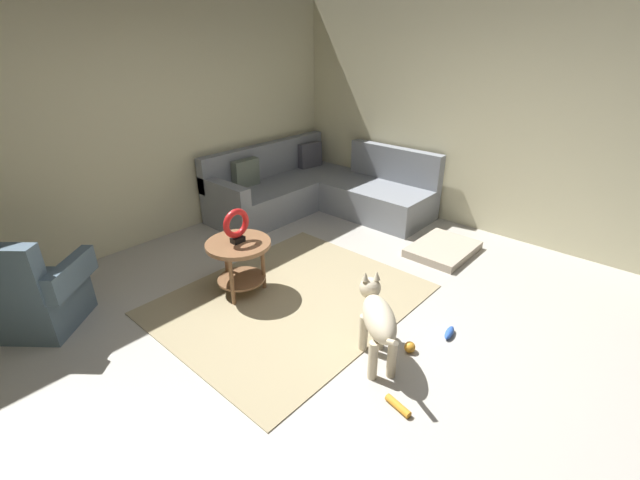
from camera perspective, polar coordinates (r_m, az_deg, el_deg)
The scene contains 13 objects.
ground_plane at distance 3.61m, azimuth 2.45°, elevation -13.83°, with size 6.00×6.00×0.10m, color #B7B2A8.
wall_back at distance 5.22m, azimuth -23.83°, elevation 13.89°, with size 6.00×0.12×2.70m, color beige.
wall_right at distance 5.47m, azimuth 23.40°, elevation 14.42°, with size 0.12×6.00×2.70m, color beige.
area_rug at distance 4.04m, azimuth -3.93°, elevation -7.95°, with size 2.30×1.90×0.01m, color tan.
sectional_couch at distance 5.93m, azimuth -0.42°, elevation 6.62°, with size 2.20×2.25×0.88m.
armchair at distance 4.23m, azimuth -34.29°, elevation -6.19°, with size 0.97×1.00×0.88m.
side_table at distance 4.00m, azimuth -10.83°, elevation -1.86°, with size 0.60×0.60×0.54m.
torus_sculpture at distance 3.88m, azimuth -11.19°, elevation 1.99°, with size 0.28×0.08×0.33m.
dog_bed_mat at distance 5.03m, azimuth 16.21°, elevation -1.18°, with size 0.80×0.60×0.09m, color #B2A38E.
dog at distance 3.19m, azimuth 7.73°, elevation -10.35°, with size 0.60×0.67×0.63m.
dog_toy_ball at distance 3.50m, azimuth 11.99°, elevation -13.91°, with size 0.09×0.09×0.09m, color orange.
dog_toy_rope at distance 3.08m, azimuth 10.45°, elevation -21.08°, with size 0.05×0.05×0.20m, color orange.
dog_toy_bone at distance 3.75m, azimuth 17.01°, elevation -11.83°, with size 0.18×0.06×0.06m, color blue.
Camera 1 is at (-2.17, -1.72, 2.26)m, focal length 23.78 mm.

